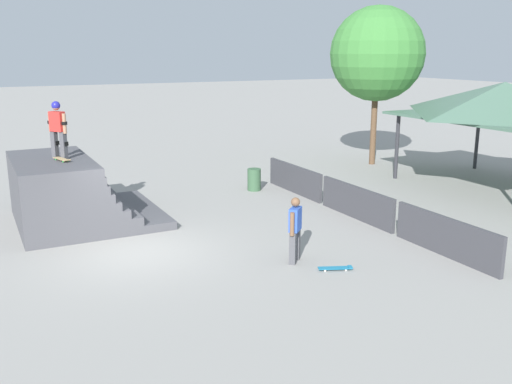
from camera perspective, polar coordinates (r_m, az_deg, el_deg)
ground_plane at (r=15.74m, az=-11.69°, el=-5.96°), size 160.00×160.00×0.00m
quarter_pipe_ramp at (r=18.71m, az=-18.42°, el=-0.26°), size 4.43×4.32×2.08m
skater_on_deck at (r=18.26m, az=-19.23°, el=6.26°), size 0.69×0.57×1.74m
skateboard_on_deck at (r=17.98m, az=-18.82°, el=3.13°), size 0.84×0.42×0.09m
bystander_walking at (r=14.51m, az=3.93°, el=-3.45°), size 0.55×0.57×1.71m
skateboard_on_ground at (r=14.35m, az=8.04°, el=-7.53°), size 0.51×0.86×0.09m
barrier_fence at (r=18.65m, az=10.01°, el=-1.05°), size 11.46×0.12×1.05m
pavilion_shelter at (r=23.95m, az=23.52°, el=8.34°), size 7.47×5.51×4.14m
tree_far_back at (r=27.44m, az=12.03°, el=13.34°), size 4.32×4.32×7.31m
trash_bin at (r=22.10m, az=-0.19°, el=1.26°), size 0.52×0.52×0.85m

